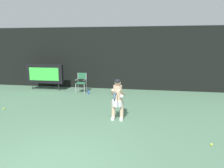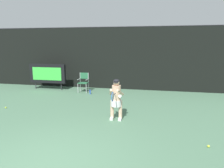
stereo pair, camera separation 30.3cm
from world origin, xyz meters
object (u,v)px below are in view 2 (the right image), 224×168
(umpire_chair, at_px, (84,81))
(tennis_ball_spare, at_px, (6,108))
(scoreboard, at_px, (48,74))
(water_bottle, at_px, (90,92))
(tennis_racket, at_px, (113,96))
(tennis_ball_loose, at_px, (209,146))
(tennis_player, at_px, (116,98))

(umpire_chair, distance_m, tennis_ball_spare, 4.22)
(scoreboard, distance_m, tennis_ball_spare, 3.91)
(water_bottle, height_order, tennis_ball_spare, water_bottle)
(tennis_racket, bearing_deg, tennis_ball_loose, -32.83)
(tennis_player, bearing_deg, tennis_ball_spare, 176.07)
(umpire_chair, xyz_separation_m, tennis_racket, (2.59, -4.52, 0.39))
(umpire_chair, relative_size, water_bottle, 4.08)
(umpire_chair, relative_size, tennis_racket, 1.79)
(water_bottle, bearing_deg, umpire_chair, 141.87)
(tennis_ball_loose, bearing_deg, tennis_player, 150.64)
(umpire_chair, distance_m, tennis_ball_loose, 7.65)
(water_bottle, distance_m, tennis_ball_spare, 4.16)
(scoreboard, relative_size, umpire_chair, 2.04)
(umpire_chair, height_order, water_bottle, umpire_chair)
(tennis_racket, bearing_deg, scoreboard, 121.27)
(scoreboard, bearing_deg, water_bottle, -12.82)
(tennis_racket, bearing_deg, water_bottle, 102.45)
(water_bottle, distance_m, tennis_player, 4.13)
(tennis_ball_loose, relative_size, tennis_ball_spare, 1.00)
(tennis_ball_loose, bearing_deg, umpire_chair, 134.54)
(tennis_player, bearing_deg, umpire_chair, 123.70)
(umpire_chair, height_order, tennis_ball_loose, umpire_chair)
(umpire_chair, relative_size, tennis_ball_spare, 15.88)
(umpire_chair, distance_m, tennis_player, 4.67)
(scoreboard, distance_m, tennis_ball_loose, 9.56)
(scoreboard, bearing_deg, tennis_racket, -44.27)
(tennis_ball_loose, bearing_deg, water_bottle, 133.88)
(scoreboard, distance_m, water_bottle, 2.98)
(tennis_player, height_order, tennis_ball_spare, tennis_player)
(water_bottle, bearing_deg, tennis_ball_loose, -46.12)
(umpire_chair, bearing_deg, water_bottle, -38.13)
(scoreboard, height_order, tennis_player, scoreboard)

